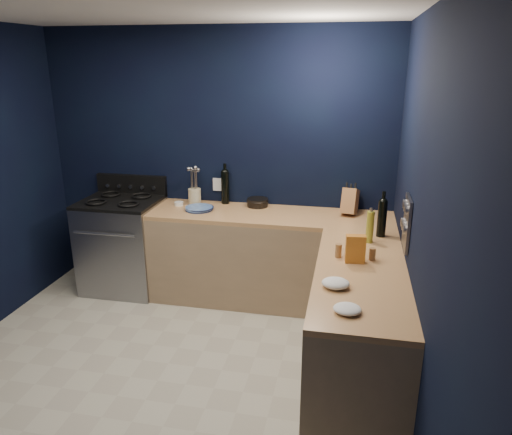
% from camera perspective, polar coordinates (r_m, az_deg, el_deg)
% --- Properties ---
extents(floor, '(3.50, 3.50, 0.02)m').
position_cam_1_polar(floor, '(3.86, -11.63, -18.62)').
color(floor, '#A9A593').
rests_on(floor, ground).
extents(ceiling, '(3.50, 3.50, 0.02)m').
position_cam_1_polar(ceiling, '(3.12, -14.94, 23.73)').
color(ceiling, silver).
rests_on(ceiling, ground).
extents(wall_back, '(3.50, 0.02, 2.60)m').
position_cam_1_polar(wall_back, '(4.86, -4.62, 6.53)').
color(wall_back, black).
rests_on(wall_back, ground).
extents(wall_right, '(0.02, 3.50, 2.60)m').
position_cam_1_polar(wall_right, '(3.01, 19.18, -1.84)').
color(wall_right, black).
rests_on(wall_right, ground).
extents(cab_back, '(2.30, 0.63, 0.86)m').
position_cam_1_polar(cab_back, '(4.69, 1.66, -5.03)').
color(cab_back, '#987B5B').
rests_on(cab_back, floor).
extents(top_back, '(2.30, 0.63, 0.04)m').
position_cam_1_polar(top_back, '(4.53, 1.71, 0.21)').
color(top_back, '#905E34').
rests_on(top_back, cab_back).
extents(cab_right, '(0.63, 1.67, 0.86)m').
position_cam_1_polar(cab_right, '(3.61, 11.92, -13.06)').
color(cab_right, '#987B5B').
rests_on(cab_right, floor).
extents(top_right, '(0.63, 1.67, 0.04)m').
position_cam_1_polar(top_right, '(3.40, 12.41, -6.55)').
color(top_right, '#905E34').
rests_on(top_right, cab_right).
extents(gas_range, '(0.76, 0.66, 0.92)m').
position_cam_1_polar(gas_range, '(5.13, -15.50, -3.27)').
color(gas_range, gray).
rests_on(gas_range, floor).
extents(oven_door, '(0.59, 0.02, 0.42)m').
position_cam_1_polar(oven_door, '(4.87, -17.12, -4.69)').
color(oven_door, black).
rests_on(oven_door, gas_range).
extents(cooktop, '(0.76, 0.66, 0.03)m').
position_cam_1_polar(cooktop, '(4.98, -15.96, 1.83)').
color(cooktop, black).
rests_on(cooktop, gas_range).
extents(backguard, '(0.76, 0.06, 0.20)m').
position_cam_1_polar(backguard, '(5.21, -14.58, 3.86)').
color(backguard, black).
rests_on(backguard, gas_range).
extents(spice_panel, '(0.02, 0.28, 0.38)m').
position_cam_1_polar(spice_panel, '(3.56, 17.53, -0.65)').
color(spice_panel, gray).
rests_on(spice_panel, wall_right).
extents(wall_outlet, '(0.09, 0.02, 0.13)m').
position_cam_1_polar(wall_outlet, '(4.89, -4.62, 3.95)').
color(wall_outlet, white).
rests_on(wall_outlet, wall_back).
extents(plate_stack, '(0.29, 0.29, 0.03)m').
position_cam_1_polar(plate_stack, '(4.66, -6.80, 1.08)').
color(plate_stack, '#38498C').
rests_on(plate_stack, top_back).
extents(ramekin, '(0.10, 0.10, 0.03)m').
position_cam_1_polar(ramekin, '(4.85, -9.18, 1.65)').
color(ramekin, white).
rests_on(ramekin, top_back).
extents(utensil_crock, '(0.15, 0.15, 0.16)m').
position_cam_1_polar(utensil_crock, '(4.85, -7.31, 2.51)').
color(utensil_crock, beige).
rests_on(utensil_crock, top_back).
extents(wine_bottle_back, '(0.09, 0.09, 0.33)m').
position_cam_1_polar(wine_bottle_back, '(4.82, -3.69, 3.58)').
color(wine_bottle_back, black).
rests_on(wine_bottle_back, top_back).
extents(lemon_basket, '(0.26, 0.26, 0.08)m').
position_cam_1_polar(lemon_basket, '(4.74, 0.19, 1.80)').
color(lemon_basket, black).
rests_on(lemon_basket, top_back).
extents(knife_block, '(0.18, 0.30, 0.29)m').
position_cam_1_polar(knife_block, '(4.58, 11.13, 1.89)').
color(knife_block, '#905C32').
rests_on(knife_block, top_back).
extents(wine_bottle_right, '(0.08, 0.08, 0.30)m').
position_cam_1_polar(wine_bottle_right, '(4.03, 14.76, -0.14)').
color(wine_bottle_right, black).
rests_on(wine_bottle_right, top_right).
extents(oil_bottle, '(0.08, 0.08, 0.26)m').
position_cam_1_polar(oil_bottle, '(3.88, 13.41, -1.11)').
color(oil_bottle, olive).
rests_on(oil_bottle, top_right).
extents(spice_jar_near, '(0.06, 0.06, 0.10)m').
position_cam_1_polar(spice_jar_near, '(3.57, 9.79, -3.90)').
color(spice_jar_near, olive).
rests_on(spice_jar_near, top_right).
extents(spice_jar_far, '(0.05, 0.05, 0.09)m').
position_cam_1_polar(spice_jar_far, '(3.57, 13.69, -4.26)').
color(spice_jar_far, olive).
rests_on(spice_jar_far, top_right).
extents(crouton_bag, '(0.15, 0.08, 0.20)m').
position_cam_1_polar(crouton_bag, '(3.49, 11.75, -3.69)').
color(crouton_bag, '#B04625').
rests_on(crouton_bag, top_right).
extents(towel_front, '(0.18, 0.16, 0.06)m').
position_cam_1_polar(towel_front, '(3.11, 9.47, -7.73)').
color(towel_front, white).
rests_on(towel_front, top_right).
extents(towel_end, '(0.17, 0.15, 0.05)m').
position_cam_1_polar(towel_end, '(2.84, 10.82, -10.65)').
color(towel_end, white).
rests_on(towel_end, top_right).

